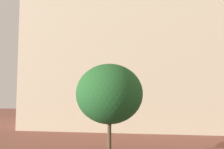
{
  "coord_description": "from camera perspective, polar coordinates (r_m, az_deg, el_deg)",
  "views": [
    {
      "loc": [
        2.04,
        0.44,
        4.41
      ],
      "look_at": [
        0.21,
        12.5,
        5.44
      ],
      "focal_mm": 38.13,
      "sensor_mm": 36.0,
      "label": 1
    }
  ],
  "objects": [
    {
      "name": "tree_curb_far",
      "position": [
        16.02,
        -0.63,
        -4.65
      ],
      "size": [
        4.48,
        4.48,
        6.48
      ],
      "color": "brown",
      "rests_on": "ground_plane"
    },
    {
      "name": "landmark_building",
      "position": [
        35.65,
        6.0,
        5.52
      ],
      "size": [
        29.95,
        15.96,
        33.55
      ],
      "color": "beige",
      "rests_on": "ground_plane"
    }
  ]
}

